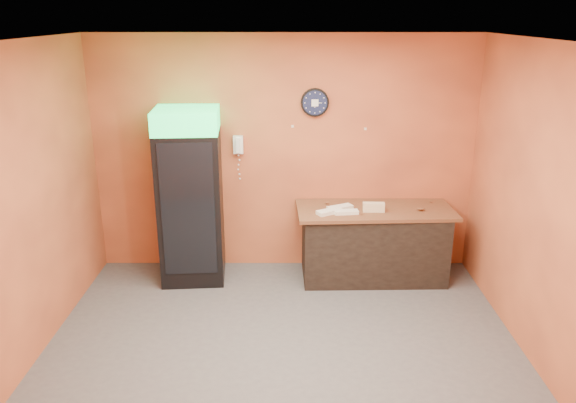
{
  "coord_description": "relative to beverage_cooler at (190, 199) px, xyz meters",
  "views": [
    {
      "loc": [
        0.06,
        -4.47,
        3.01
      ],
      "look_at": [
        0.05,
        0.6,
        1.3
      ],
      "focal_mm": 35.0,
      "sensor_mm": 36.0,
      "label": 1
    }
  ],
  "objects": [
    {
      "name": "floor",
      "position": [
        1.07,
        -1.6,
        -0.98
      ],
      "size": [
        4.5,
        4.5,
        0.0
      ],
      "primitive_type": "plane",
      "color": "#47474C",
      "rests_on": "ground"
    },
    {
      "name": "back_wall",
      "position": [
        1.07,
        0.4,
        0.42
      ],
      "size": [
        4.5,
        0.02,
        2.8
      ],
      "primitive_type": "cube",
      "color": "#D96B3D",
      "rests_on": "floor"
    },
    {
      "name": "left_wall",
      "position": [
        -1.18,
        -1.6,
        0.42
      ],
      "size": [
        0.02,
        4.0,
        2.8
      ],
      "primitive_type": "cube",
      "color": "#D96B3D",
      "rests_on": "floor"
    },
    {
      "name": "right_wall",
      "position": [
        3.32,
        -1.6,
        0.42
      ],
      "size": [
        0.02,
        4.0,
        2.8
      ],
      "primitive_type": "cube",
      "color": "#D96B3D",
      "rests_on": "floor"
    },
    {
      "name": "ceiling",
      "position": [
        1.07,
        -1.6,
        1.82
      ],
      "size": [
        4.5,
        4.0,
        0.02
      ],
      "primitive_type": "cube",
      "color": "white",
      "rests_on": "back_wall"
    },
    {
      "name": "beverage_cooler",
      "position": [
        0.0,
        0.0,
        0.0
      ],
      "size": [
        0.76,
        0.77,
        2.01
      ],
      "rotation": [
        0.0,
        0.0,
        0.08
      ],
      "color": "black",
      "rests_on": "floor"
    },
    {
      "name": "prep_counter",
      "position": [
        2.13,
        0.03,
        -0.57
      ],
      "size": [
        1.66,
        0.77,
        0.82
      ],
      "primitive_type": "cube",
      "rotation": [
        0.0,
        0.0,
        0.02
      ],
      "color": "black",
      "rests_on": "floor"
    },
    {
      "name": "wall_clock",
      "position": [
        1.43,
        0.37,
        1.05
      ],
      "size": [
        0.32,
        0.06,
        0.32
      ],
      "color": "black",
      "rests_on": "back_wall"
    },
    {
      "name": "wall_phone",
      "position": [
        0.54,
        0.34,
        0.56
      ],
      "size": [
        0.11,
        0.1,
        0.21
      ],
      "color": "white",
      "rests_on": "back_wall"
    },
    {
      "name": "butcher_paper",
      "position": [
        2.13,
        0.03,
        -0.14
      ],
      "size": [
        1.83,
        0.86,
        0.04
      ],
      "primitive_type": "cube",
      "rotation": [
        0.0,
        0.0,
        0.05
      ],
      "color": "brown",
      "rests_on": "prep_counter"
    },
    {
      "name": "sub_roll_stack",
      "position": [
        2.09,
        -0.08,
        -0.07
      ],
      "size": [
        0.25,
        0.09,
        0.1
      ],
      "rotation": [
        0.0,
        0.0,
        -0.04
      ],
      "color": "beige",
      "rests_on": "butcher_paper"
    },
    {
      "name": "wrapped_sandwich_left",
      "position": [
        1.59,
        -0.14,
        -0.1
      ],
      "size": [
        0.32,
        0.25,
        0.04
      ],
      "primitive_type": "cube",
      "rotation": [
        0.0,
        0.0,
        0.53
      ],
      "color": "white",
      "rests_on": "butcher_paper"
    },
    {
      "name": "wrapped_sandwich_mid",
      "position": [
        1.78,
        -0.15,
        -0.1
      ],
      "size": [
        0.28,
        0.13,
        0.04
      ],
      "primitive_type": "cube",
      "rotation": [
        0.0,
        0.0,
        0.11
      ],
      "color": "white",
      "rests_on": "butcher_paper"
    },
    {
      "name": "wrapped_sandwich_right",
      "position": [
        1.72,
        -0.01,
        -0.1
      ],
      "size": [
        0.32,
        0.24,
        0.04
      ],
      "primitive_type": "cube",
      "rotation": [
        0.0,
        0.0,
        0.49
      ],
      "color": "white",
      "rests_on": "butcher_paper"
    },
    {
      "name": "kitchen_tool",
      "position": [
        2.14,
        0.06,
        -0.09
      ],
      "size": [
        0.06,
        0.06,
        0.06
      ],
      "primitive_type": "cylinder",
      "color": "silver",
      "rests_on": "butcher_paper"
    }
  ]
}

